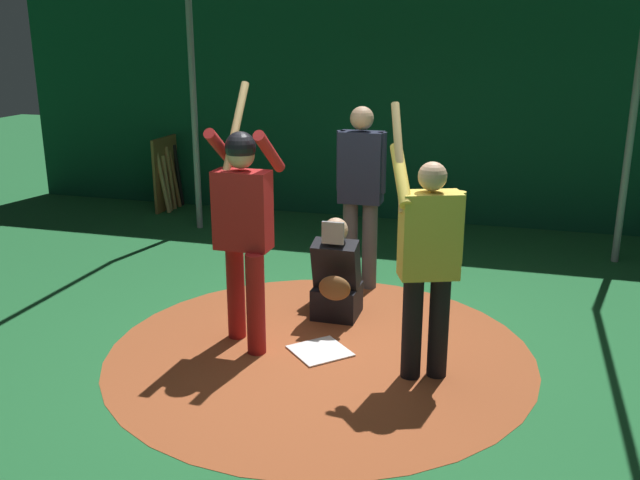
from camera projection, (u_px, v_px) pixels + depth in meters
The scene contains 10 objects.
ground_plane at pixel (320, 352), 5.62m from camera, with size 27.52×27.52×0.00m, color #216633.
dirt_circle at pixel (320, 352), 5.62m from camera, with size 3.43×3.43×0.01m, color #9E4C28.
home_plate at pixel (320, 351), 5.61m from camera, with size 0.42×0.42×0.01m, color white.
batter at pixel (243, 219), 5.46m from camera, with size 0.68×0.49×2.11m.
catcher at pixel (336, 279), 6.20m from camera, with size 0.58×0.40×0.94m.
umpire at pixel (361, 188), 6.78m from camera, with size 0.23×0.49×1.82m.
visitor at pixel (428, 256), 4.97m from camera, with size 0.53×0.60×2.01m.
back_wall at pixel (412, 86), 9.16m from camera, with size 0.22×11.52×3.59m.
cage_frame at pixel (320, 65), 4.97m from camera, with size 6.41×5.21×3.19m.
bat_rack at pixel (174, 173), 10.22m from camera, with size 1.06×0.21×1.05m.
Camera 1 is at (4.92, 1.41, 2.49)m, focal length 38.94 mm.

